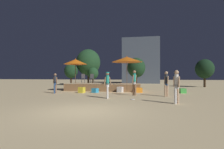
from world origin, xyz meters
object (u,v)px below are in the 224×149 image
at_px(background_tree_3, 205,69).
at_px(bistro_chair_1, 92,77).
at_px(person_0, 134,81).
at_px(bistro_chair_0, 83,77).
at_px(background_tree_1, 136,68).
at_px(cube_seat_2, 139,90).
at_px(background_tree_4, 93,73).
at_px(patio_umbrella_0, 75,62).
at_px(frisbee_disc, 133,99).
at_px(person_3, 166,83).
at_px(background_tree_0, 88,62).
at_px(patio_umbrella_1, 127,59).
at_px(person_2, 177,85).
at_px(person_4, 55,83).
at_px(person_1, 107,83).
at_px(background_tree_2, 71,71).
at_px(cube_seat_3, 183,91).
at_px(cube_seat_4, 82,90).
at_px(cube_seat_0, 95,90).
at_px(cube_seat_1, 120,90).

bearing_deg(background_tree_3, bistro_chair_1, -149.84).
xyz_separation_m(person_0, background_tree_3, (8.54, 11.31, 1.31)).
height_order(bistro_chair_0, background_tree_1, background_tree_1).
xyz_separation_m(cube_seat_2, background_tree_4, (-7.45, 11.24, 1.66)).
xyz_separation_m(patio_umbrella_0, background_tree_4, (-1.36, 10.70, -0.96)).
bearing_deg(background_tree_3, person_0, -127.05).
xyz_separation_m(patio_umbrella_0, cube_seat_2, (6.09, -0.54, -2.62)).
bearing_deg(cube_seat_2, frisbee_disc, -92.92).
height_order(person_3, bistro_chair_0, person_3).
bearing_deg(background_tree_0, cube_seat_2, -55.12).
distance_m(patio_umbrella_1, person_2, 7.26).
bearing_deg(background_tree_3, person_4, -144.07).
xyz_separation_m(person_1, bistro_chair_0, (-3.77, 5.95, 0.34)).
bearing_deg(patio_umbrella_1, background_tree_2, 133.89).
bearing_deg(background_tree_0, background_tree_4, -43.48).
height_order(cube_seat_3, person_1, person_1).
distance_m(cube_seat_4, background_tree_4, 12.76).
xyz_separation_m(person_3, bistro_chair_1, (-6.70, 4.08, 0.32)).
distance_m(cube_seat_3, background_tree_2, 17.93).
distance_m(patio_umbrella_0, cube_seat_3, 10.15).
relative_size(person_3, person_4, 1.07).
relative_size(person_4, background_tree_4, 0.59).
xyz_separation_m(patio_umbrella_0, cube_seat_0, (2.37, -1.39, -2.64)).
bearing_deg(cube_seat_3, patio_umbrella_1, 177.02).
relative_size(cube_seat_0, person_1, 0.34).
bearing_deg(person_4, background_tree_1, 166.25).
bearing_deg(patio_umbrella_0, cube_seat_4, -53.37).
bearing_deg(patio_umbrella_1, background_tree_4, 120.26).
height_order(background_tree_2, background_tree_3, background_tree_3).
bearing_deg(person_0, person_1, 80.38).
height_order(patio_umbrella_0, background_tree_3, background_tree_3).
xyz_separation_m(cube_seat_2, bistro_chair_0, (-5.66, 1.52, 1.10)).
bearing_deg(person_0, background_tree_4, -32.74).
distance_m(patio_umbrella_0, bistro_chair_0, 1.87).
distance_m(cube_seat_4, person_1, 4.47).
distance_m(patio_umbrella_0, person_1, 6.77).
bearing_deg(background_tree_1, background_tree_2, 169.70).
bearing_deg(person_2, bistro_chair_0, -77.96).
height_order(cube_seat_4, person_4, person_4).
bearing_deg(person_2, person_4, -57.68).
bearing_deg(cube_seat_0, person_4, -158.79).
bearing_deg(cube_seat_2, cube_seat_3, 0.06).
bearing_deg(frisbee_disc, person_4, 157.97).
height_order(cube_seat_4, person_2, person_2).
height_order(patio_umbrella_0, person_2, patio_umbrella_0).
height_order(cube_seat_1, cube_seat_4, cube_seat_4).
relative_size(cube_seat_3, background_tree_2, 0.16).
bearing_deg(person_3, background_tree_4, -83.92).
xyz_separation_m(person_1, background_tree_0, (-6.69, 16.73, 2.73)).
xyz_separation_m(frisbee_disc, background_tree_0, (-8.34, 17.02, 3.69)).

